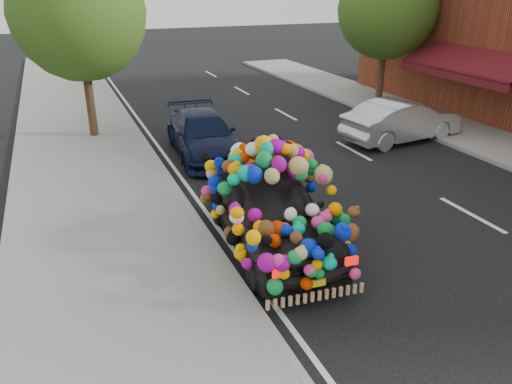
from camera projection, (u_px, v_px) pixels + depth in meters
ground at (335, 243)px, 10.18m from camera, size 100.00×100.00×0.00m
sidewalk at (120, 286)px, 8.67m from camera, size 4.00×60.00×0.12m
kerb at (226, 263)px, 9.34m from camera, size 0.15×60.00×0.13m
lane_markings at (471, 214)px, 11.42m from camera, size 6.00×50.00×0.01m
tree_near_sidewalk at (79, 13)px, 15.39m from camera, size 4.20×4.20×6.13m
tree_far_b at (387, 9)px, 19.95m from camera, size 4.00×4.00×5.90m
plush_art_car at (270, 193)px, 9.75m from camera, size 2.57×4.90×2.19m
navy_sedan at (204, 135)px, 15.09m from camera, size 2.11×4.51×1.27m
silver_hatchback at (402, 121)px, 16.43m from camera, size 4.30×1.93×1.37m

